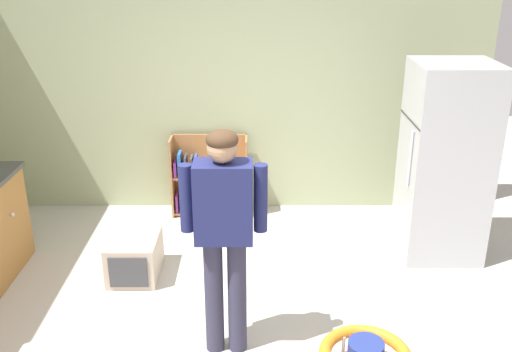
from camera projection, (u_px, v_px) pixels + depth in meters
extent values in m
plane|color=#BBB7AD|center=(231.00, 333.00, 4.31)|extent=(12.00, 12.00, 0.00)
cube|color=#A4AE85|center=(238.00, 85.00, 5.98)|extent=(5.20, 0.06, 2.70)
sphere|color=silver|center=(13.00, 215.00, 4.92)|extent=(0.04, 0.04, 0.04)
cube|color=#B7BABF|center=(445.00, 162.00, 5.17)|extent=(0.70, 0.68, 1.78)
cylinder|color=silver|center=(410.00, 159.00, 4.98)|extent=(0.02, 0.02, 0.50)
cube|color=#333333|center=(410.00, 120.00, 5.03)|extent=(0.01, 0.67, 0.01)
cube|color=#AC7446|center=(173.00, 176.00, 6.12)|extent=(0.02, 0.28, 0.85)
cube|color=#AC7446|center=(247.00, 176.00, 6.12)|extent=(0.02, 0.28, 0.85)
cube|color=#AB7241|center=(211.00, 172.00, 6.24)|extent=(0.80, 0.02, 0.85)
cube|color=#AC7446|center=(211.00, 210.00, 6.26)|extent=(0.76, 0.24, 0.02)
cube|color=#AC7446|center=(210.00, 175.00, 6.11)|extent=(0.76, 0.24, 0.02)
cube|color=#81378C|center=(178.00, 202.00, 6.20)|extent=(0.02, 0.17, 0.20)
cube|color=#883390|center=(176.00, 168.00, 6.05)|extent=(0.03, 0.17, 0.16)
cube|color=brown|center=(183.00, 200.00, 6.19)|extent=(0.03, 0.17, 0.24)
cube|color=#265DA5|center=(180.00, 164.00, 6.04)|extent=(0.03, 0.17, 0.26)
cube|color=#3C333B|center=(190.00, 202.00, 6.19)|extent=(0.03, 0.17, 0.21)
cube|color=#3D3847|center=(186.00, 166.00, 6.04)|extent=(0.02, 0.17, 0.22)
cube|color=beige|center=(196.00, 203.00, 6.20)|extent=(0.02, 0.17, 0.18)
cube|color=#3F3D3E|center=(192.00, 166.00, 6.04)|extent=(0.02, 0.17, 0.21)
cube|color=#2053A8|center=(199.00, 200.00, 6.19)|extent=(0.03, 0.17, 0.24)
cube|color=#2B4D9C|center=(196.00, 166.00, 6.04)|extent=(0.03, 0.17, 0.22)
cube|color=#3B3D38|center=(206.00, 200.00, 6.19)|extent=(0.02, 0.17, 0.25)
cylinder|color=#34334A|center=(214.00, 295.00, 3.99)|extent=(0.13, 0.13, 0.87)
cylinder|color=#34334A|center=(237.00, 295.00, 3.99)|extent=(0.13, 0.13, 0.87)
cube|color=navy|center=(224.00, 202.00, 3.73)|extent=(0.38, 0.22, 0.54)
cylinder|color=navy|center=(186.00, 198.00, 3.72)|extent=(0.09, 0.09, 0.46)
cylinder|color=navy|center=(261.00, 198.00, 3.72)|extent=(0.09, 0.09, 0.46)
sphere|color=tan|center=(222.00, 148.00, 3.60)|extent=(0.20, 0.20, 0.20)
ellipsoid|color=#45301E|center=(222.00, 140.00, 3.58)|extent=(0.20, 0.20, 0.13)
cylinder|color=navy|center=(366.00, 349.00, 3.71)|extent=(0.23, 0.23, 0.10)
cylinder|color=silver|center=(343.00, 348.00, 3.94)|extent=(0.02, 0.02, 0.18)
cube|color=beige|center=(135.00, 256.00, 5.02)|extent=(0.42, 0.54, 0.36)
cube|color=#424247|center=(128.00, 273.00, 4.77)|extent=(0.32, 0.01, 0.27)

